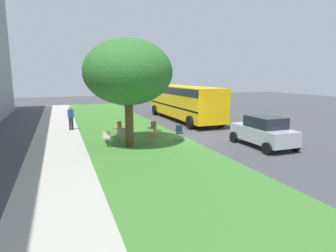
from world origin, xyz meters
name	(u,v)px	position (x,y,z in m)	size (l,w,h in m)	color
ground	(190,138)	(0.00, 0.00, 0.00)	(80.00, 80.00, 0.00)	#424247
grass_verge	(139,142)	(0.00, 3.20, 0.00)	(48.00, 6.00, 0.01)	#3D752D
sidewalk_strip	(57,149)	(0.00, 7.60, 0.00)	(48.00, 2.80, 0.01)	#ADA89E
street_tree	(128,72)	(-0.71, 3.93, 3.91)	(4.63, 4.63, 5.64)	brown
chair_0	(122,134)	(0.10, 4.16, 0.52)	(0.54, 0.53, 0.88)	#ADA393
chair_1	(118,127)	(2.42, 3.94, 0.52)	(0.59, 0.58, 0.88)	#C64C1E
chair_2	(180,132)	(-0.43, 0.88, 0.52)	(0.45, 0.45, 0.88)	#335184
chair_3	(108,138)	(-0.60, 5.08, 0.52)	(0.58, 0.58, 0.88)	beige
chair_4	(154,135)	(-0.72, 2.58, 0.52)	(0.54, 0.55, 0.88)	#C64C1E
chair_5	(156,129)	(0.74, 1.91, 0.52)	(0.43, 0.43, 0.88)	olive
chair_6	(153,127)	(1.65, 1.86, 0.52)	(0.51, 0.51, 0.88)	brown
parked_car	(263,131)	(-3.45, -2.67, 0.84)	(3.70, 1.92, 1.65)	#ADB2B7
school_bus	(184,100)	(6.58, -2.49, 1.76)	(10.40, 2.80, 2.88)	yellow
pedestrian_0	(71,117)	(5.27, 6.67, 0.93)	(0.34, 0.41, 1.69)	black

